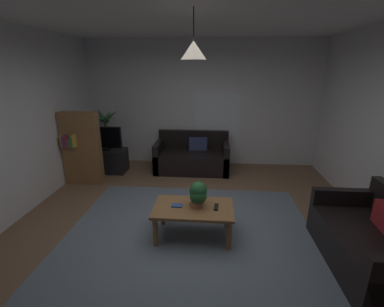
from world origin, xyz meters
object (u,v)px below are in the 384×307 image
at_px(tv_stand, 105,160).
at_px(potted_palm_corner, 107,140).
at_px(couch_under_window, 192,158).
at_px(couch_right_side, 373,246).
at_px(book_on_table_0, 177,206).
at_px(potted_plant_on_table, 198,194).
at_px(pendant_lamp, 194,50).
at_px(tv, 103,138).
at_px(remote_on_table_0, 216,207).
at_px(bookshelf_corner, 81,148).
at_px(coffee_table, 193,212).

xyz_separation_m(tv_stand, potted_palm_corner, (-0.15, 0.53, 0.30)).
bearing_deg(tv_stand, couch_under_window, 7.93).
bearing_deg(couch_right_side, book_on_table_0, -100.28).
bearing_deg(potted_plant_on_table, pendant_lamp, -164.11).
xyz_separation_m(couch_right_side, pendant_lamp, (-2.05, 0.41, 2.08)).
height_order(potted_plant_on_table, potted_palm_corner, potted_palm_corner).
relative_size(couch_under_window, tv_stand, 1.76).
height_order(book_on_table_0, tv, tv).
distance_m(remote_on_table_0, bookshelf_corner, 3.04).
distance_m(couch_right_side, potted_plant_on_table, 2.07).
bearing_deg(tv, couch_under_window, 8.58).
bearing_deg(potted_plant_on_table, book_on_table_0, -176.55).
bearing_deg(book_on_table_0, couch_right_side, -10.28).
relative_size(couch_under_window, bookshelf_corner, 1.13).
height_order(remote_on_table_0, tv_stand, tv_stand).
distance_m(bookshelf_corner, pendant_lamp, 3.23).
distance_m(coffee_table, tv, 3.04).
height_order(book_on_table_0, remote_on_table_0, remote_on_table_0).
bearing_deg(couch_under_window, remote_on_table_0, -78.28).
height_order(couch_right_side, potted_plant_on_table, couch_right_side).
xyz_separation_m(couch_right_side, potted_plant_on_table, (-1.99, 0.43, 0.34)).
relative_size(book_on_table_0, potted_palm_corner, 0.11).
height_order(coffee_table, bookshelf_corner, bookshelf_corner).
xyz_separation_m(tv, pendant_lamp, (2.09, -2.17, 1.59)).
bearing_deg(tv_stand, potted_palm_corner, 105.79).
distance_m(couch_right_side, remote_on_table_0, 1.81).
relative_size(couch_under_window, remote_on_table_0, 9.88).
bearing_deg(pendant_lamp, couch_right_side, -11.31).
distance_m(couch_under_window, coffee_table, 2.47).
bearing_deg(book_on_table_0, remote_on_table_0, 0.17).
bearing_deg(coffee_table, bookshelf_corner, 144.95).
xyz_separation_m(couch_right_side, tv, (-4.14, 2.59, 0.48)).
relative_size(book_on_table_0, tv_stand, 0.16).
relative_size(coffee_table, remote_on_table_0, 6.50).
relative_size(potted_plant_on_table, tv_stand, 0.38).
relative_size(coffee_table, potted_palm_corner, 0.80).
height_order(couch_right_side, potted_palm_corner, potted_palm_corner).
bearing_deg(pendant_lamp, couch_under_window, 94.91).
relative_size(potted_plant_on_table, bookshelf_corner, 0.25).
height_order(potted_plant_on_table, bookshelf_corner, bookshelf_corner).
height_order(couch_under_window, coffee_table, couch_under_window).
distance_m(potted_palm_corner, bookshelf_corner, 1.14).
distance_m(book_on_table_0, potted_plant_on_table, 0.32).
bearing_deg(remote_on_table_0, tv, -38.24).
bearing_deg(couch_under_window, pendant_lamp, -85.09).
relative_size(tv, potted_palm_corner, 0.62).
distance_m(coffee_table, bookshelf_corner, 2.80).
bearing_deg(couch_under_window, coffee_table, -85.09).
height_order(couch_right_side, book_on_table_0, couch_right_side).
bearing_deg(pendant_lamp, bookshelf_corner, 144.95).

